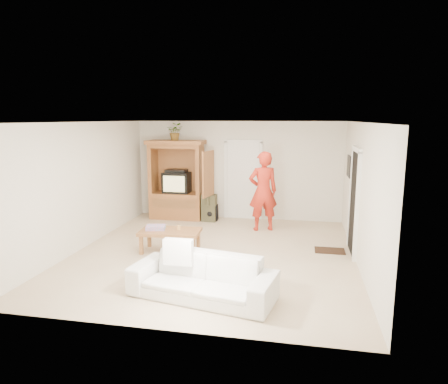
# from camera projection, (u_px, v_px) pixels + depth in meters

# --- Properties ---
(floor) EXTENTS (6.00, 6.00, 0.00)m
(floor) POSITION_uv_depth(u_px,v_px,m) (214.00, 253.00, 8.00)
(floor) COLOR tan
(floor) RESTS_ON ground
(ceiling) EXTENTS (6.00, 6.00, 0.00)m
(ceiling) POSITION_uv_depth(u_px,v_px,m) (213.00, 122.00, 7.53)
(ceiling) COLOR white
(ceiling) RESTS_ON floor
(wall_back) EXTENTS (5.50, 0.00, 5.50)m
(wall_back) POSITION_uv_depth(u_px,v_px,m) (238.00, 170.00, 10.66)
(wall_back) COLOR silver
(wall_back) RESTS_ON floor
(wall_front) EXTENTS (5.50, 0.00, 5.50)m
(wall_front) POSITION_uv_depth(u_px,v_px,m) (160.00, 232.00, 4.87)
(wall_front) COLOR silver
(wall_front) RESTS_ON floor
(wall_left) EXTENTS (0.00, 6.00, 6.00)m
(wall_left) POSITION_uv_depth(u_px,v_px,m) (84.00, 185.00, 8.29)
(wall_left) COLOR silver
(wall_left) RESTS_ON floor
(wall_right) EXTENTS (0.00, 6.00, 6.00)m
(wall_right) POSITION_uv_depth(u_px,v_px,m) (361.00, 195.00, 7.25)
(wall_right) COLOR silver
(wall_right) RESTS_ON floor
(armoire) EXTENTS (1.82, 1.14, 2.10)m
(armoire) POSITION_uv_depth(u_px,v_px,m) (178.00, 185.00, 10.71)
(armoire) COLOR #9C5B30
(armoire) RESTS_ON floor
(door_back) EXTENTS (0.85, 0.05, 2.04)m
(door_back) POSITION_uv_depth(u_px,v_px,m) (243.00, 181.00, 10.66)
(door_back) COLOR white
(door_back) RESTS_ON floor
(doorway_right) EXTENTS (0.05, 0.90, 2.04)m
(doorway_right) POSITION_uv_depth(u_px,v_px,m) (354.00, 203.00, 7.88)
(doorway_right) COLOR black
(doorway_right) RESTS_ON floor
(framed_picture) EXTENTS (0.03, 0.60, 0.48)m
(framed_picture) POSITION_uv_depth(u_px,v_px,m) (349.00, 166.00, 9.03)
(framed_picture) COLOR black
(framed_picture) RESTS_ON wall_right
(doormat) EXTENTS (0.60, 0.40, 0.02)m
(doormat) POSITION_uv_depth(u_px,v_px,m) (330.00, 251.00, 8.15)
(doormat) COLOR #382316
(doormat) RESTS_ON floor
(plant) EXTENTS (0.44, 0.40, 0.45)m
(plant) POSITION_uv_depth(u_px,v_px,m) (175.00, 132.00, 10.42)
(plant) COLOR #4C7238
(plant) RESTS_ON armoire
(man) EXTENTS (0.81, 0.66, 1.91)m
(man) POSITION_uv_depth(u_px,v_px,m) (263.00, 191.00, 9.53)
(man) COLOR red
(man) RESTS_ON floor
(sofa) EXTENTS (2.31, 1.25, 0.64)m
(sofa) POSITION_uv_depth(u_px,v_px,m) (202.00, 277.00, 5.99)
(sofa) COLOR silver
(sofa) RESTS_ON floor
(coffee_table) EXTENTS (1.24, 0.73, 0.45)m
(coffee_table) POSITION_uv_depth(u_px,v_px,m) (170.00, 233.00, 8.05)
(coffee_table) COLOR brown
(coffee_table) RESTS_ON floor
(towel) EXTENTS (0.43, 0.36, 0.08)m
(towel) POSITION_uv_depth(u_px,v_px,m) (156.00, 227.00, 8.09)
(towel) COLOR #EE4F67
(towel) RESTS_ON coffee_table
(candle) EXTENTS (0.08, 0.08, 0.10)m
(candle) POSITION_uv_depth(u_px,v_px,m) (179.00, 227.00, 8.05)
(candle) COLOR tan
(candle) RESTS_ON coffee_table
(backpack_black) EXTENTS (0.35, 0.21, 0.42)m
(backpack_black) POSITION_uv_depth(u_px,v_px,m) (211.00, 213.00, 10.52)
(backpack_black) COLOR black
(backpack_black) RESTS_ON floor
(backpack_olive) EXTENTS (0.38, 0.29, 0.71)m
(backpack_olive) POSITION_uv_depth(u_px,v_px,m) (209.00, 208.00, 10.47)
(backpack_olive) COLOR #47442B
(backpack_olive) RESTS_ON floor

